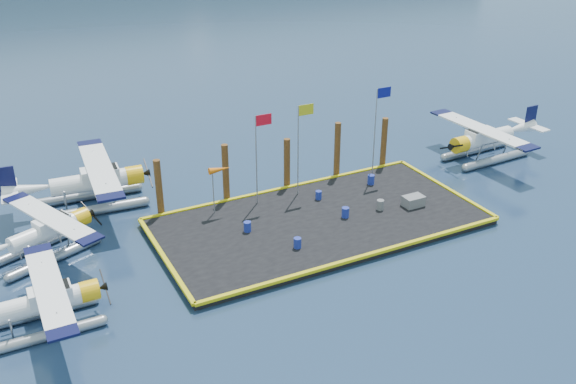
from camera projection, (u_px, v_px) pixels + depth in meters
name	position (u px, v px, depth m)	size (l,w,h in m)	color
ground	(319.00, 225.00, 40.17)	(4000.00, 4000.00, 0.00)	#172D46
dock	(319.00, 222.00, 40.08)	(20.00, 10.00, 0.40)	black
dock_bumpers	(319.00, 218.00, 39.95)	(20.25, 10.25, 0.18)	#C3B40B
seaplane_a	(44.00, 305.00, 30.32)	(7.66, 8.44, 3.02)	gray
seaplane_b	(48.00, 234.00, 36.48)	(7.90, 8.33, 3.03)	gray
seaplane_c	(95.00, 184.00, 41.79)	(9.42, 10.38, 3.68)	gray
seaplane_d	(484.00, 141.00, 49.00)	(8.93, 9.85, 3.50)	gray
drum_0	(247.00, 227.00, 38.46)	(0.45, 0.45, 0.63)	navy
drum_1	(380.00, 205.00, 41.04)	(0.46, 0.46, 0.65)	slate
drum_2	(345.00, 212.00, 40.10)	(0.46, 0.46, 0.65)	navy
drum_3	(297.00, 243.00, 36.73)	(0.44, 0.44, 0.62)	navy
drum_4	(371.00, 180.00, 44.50)	(0.48, 0.48, 0.67)	navy
drum_5	(319.00, 195.00, 42.40)	(0.41, 0.41, 0.57)	navy
crate	(413.00, 201.00, 41.51)	(1.34, 0.90, 0.67)	slate
flagpole_red	(259.00, 146.00, 40.35)	(1.14, 0.08, 6.00)	#919399
flagpole_yellow	(301.00, 136.00, 41.53)	(1.14, 0.08, 6.20)	#919399
flagpole_blue	(378.00, 120.00, 43.92)	(1.14, 0.08, 6.50)	#919399
windsock	(219.00, 171.00, 39.74)	(1.40, 0.44, 3.12)	#919399
piling_0	(159.00, 190.00, 40.13)	(0.44, 0.44, 4.00)	#452913
piling_1	(226.00, 175.00, 41.93)	(0.44, 0.44, 4.20)	#452913
piling_2	(287.00, 165.00, 43.87)	(0.44, 0.44, 3.80)	#452913
piling_3	(337.00, 152.00, 45.40)	(0.44, 0.44, 4.30)	#452913
piling_4	(384.00, 144.00, 47.11)	(0.44, 0.44, 4.00)	#452913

